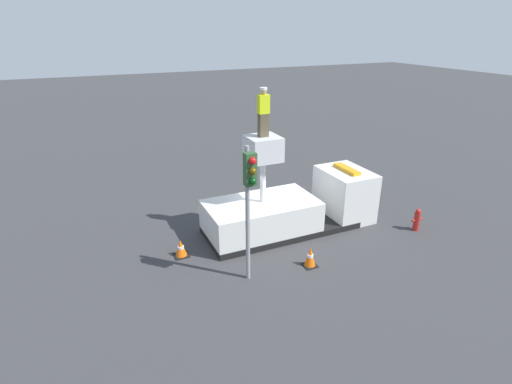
% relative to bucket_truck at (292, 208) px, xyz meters
% --- Properties ---
extents(ground_plane, '(120.00, 120.00, 0.00)m').
position_rel_bucket_truck_xyz_m(ground_plane, '(-0.48, 0.00, -0.88)').
color(ground_plane, '#38383A').
extents(bucket_truck, '(7.04, 2.46, 4.01)m').
position_rel_bucket_truck_xyz_m(bucket_truck, '(0.00, 0.00, 0.00)').
color(bucket_truck, black).
rests_on(bucket_truck, ground).
extents(worker, '(0.40, 0.26, 1.75)m').
position_rel_bucket_truck_xyz_m(worker, '(-1.30, 0.00, 4.02)').
color(worker, brown).
rests_on(worker, bucket_truck).
extents(traffic_light_pole, '(0.34, 0.57, 4.54)m').
position_rel_bucket_truck_xyz_m(traffic_light_pole, '(-3.02, -2.69, 2.35)').
color(traffic_light_pole, gray).
rests_on(traffic_light_pole, ground).
extents(fire_hydrant, '(0.49, 0.25, 0.95)m').
position_rel_bucket_truck_xyz_m(fire_hydrant, '(4.54, -2.30, -0.41)').
color(fire_hydrant, '#B2231E').
rests_on(fire_hydrant, ground).
extents(traffic_cone_rear, '(0.53, 0.53, 0.64)m').
position_rel_bucket_truck_xyz_m(traffic_cone_rear, '(-4.70, -0.27, -0.57)').
color(traffic_cone_rear, black).
rests_on(traffic_cone_rear, ground).
extents(traffic_cone_curbside, '(0.48, 0.48, 0.73)m').
position_rel_bucket_truck_xyz_m(traffic_cone_curbside, '(-0.78, -2.76, -0.53)').
color(traffic_cone_curbside, black).
rests_on(traffic_cone_curbside, ground).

